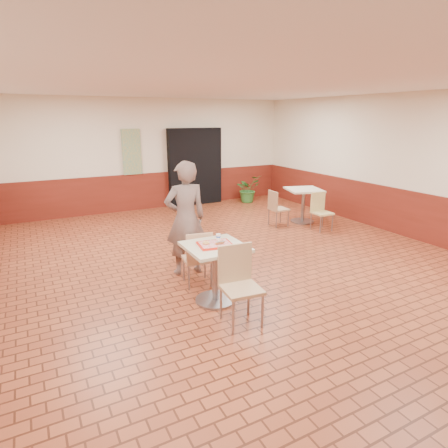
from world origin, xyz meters
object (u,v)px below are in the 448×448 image
customer (186,219)px  potted_plant (248,189)px  main_table (215,264)px  second_table (303,200)px  chair_second_front (320,209)px  ring_donut (206,243)px  chair_second_left (276,206)px  serving_tray (215,244)px  long_john_donut (220,243)px  chair_main_front (239,280)px  paper_cup (218,237)px  chair_main_back (198,256)px

customer → potted_plant: (3.69, 4.14, -0.52)m
main_table → second_table: main_table is taller
customer → chair_second_front: 3.79m
customer → potted_plant: size_ratio=2.30×
main_table → chair_second_front: 4.20m
ring_donut → chair_second_left: ring_donut is taller
chair_second_left → potted_plant: bearing=-14.0°
main_table → serving_tray: serving_tray is taller
ring_donut → long_john_donut: 0.19m
chair_main_front → chair_second_front: (3.66, 2.62, -0.08)m
serving_tray → long_john_donut: size_ratio=3.33×
chair_second_front → potted_plant: chair_second_front is taller
ring_donut → paper_cup: paper_cup is taller
serving_tray → paper_cup: 0.18m
chair_second_front → paper_cup: bearing=-149.7°
potted_plant → long_john_donut: bearing=-124.7°
serving_tray → potted_plant: bearing=54.7°
long_john_donut → serving_tray: bearing=133.4°
main_table → potted_plant: 6.44m
second_table → potted_plant: 2.56m
long_john_donut → ring_donut: bearing=150.0°
chair_main_front → chair_second_left: size_ratio=1.16×
chair_main_front → chair_second_front: size_ratio=1.16×
long_john_donut → paper_cup: (0.06, 0.18, 0.02)m
serving_tray → chair_second_left: serving_tray is taller
customer → second_table: 4.06m
paper_cup → chair_second_front: 4.07m
serving_tray → chair_second_left: (2.97, 2.72, -0.37)m
main_table → paper_cup: 0.38m
customer → long_john_donut: size_ratio=13.77×
long_john_donut → paper_cup: paper_cup is taller
chair_main_back → ring_donut: size_ratio=9.05×
customer → second_table: customer is taller
serving_tray → chair_second_left: bearing=42.5°
paper_cup → chair_second_left: paper_cup is taller
potted_plant → second_table: bearing=-89.3°
main_table → ring_donut: bearing=159.7°
second_table → chair_second_left: 0.79m
chair_main_front → second_table: size_ratio=1.19×
second_table → chair_main_back: bearing=-150.3°
chair_main_front → second_table: (3.72, 3.30, 0.01)m
customer → paper_cup: bearing=99.0°
long_john_donut → paper_cup: 0.19m
chair_second_left → chair_main_front: bearing=141.1°
customer → chair_main_front: bearing=94.3°
chair_second_front → potted_plant: size_ratio=1.05×
chair_main_front → potted_plant: 6.92m
chair_main_front → chair_second_left: bearing=54.2°
chair_main_back → long_john_donut: size_ratio=6.49×
main_table → chair_main_back: 0.57m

